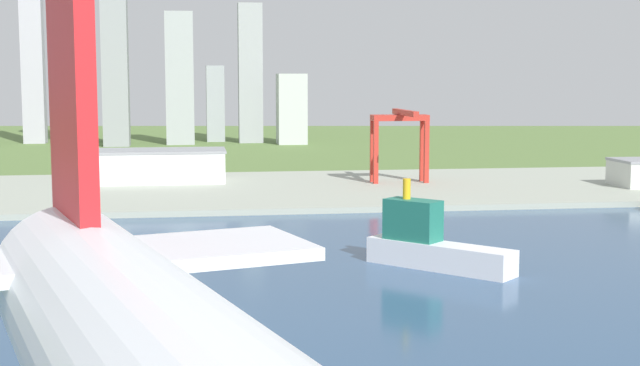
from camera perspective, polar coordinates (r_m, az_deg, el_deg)
ground_plane at (r=229.63m, az=-4.30°, el=-6.66°), size 2400.00×2400.00×0.00m
water_bay at (r=171.95m, az=-2.90°, el=-11.22°), size 840.00×360.00×0.15m
industrial_pier at (r=416.45m, az=-6.10°, el=-0.49°), size 840.00×140.00×2.50m
ferry_boat at (r=252.79m, az=7.05°, el=-3.86°), size 36.41×37.90×24.49m
port_crane_red at (r=434.25m, az=5.13°, el=3.44°), size 27.32×42.94×35.51m
warehouse_main at (r=445.18m, az=-10.34°, el=1.09°), size 67.17×30.94×15.78m
distant_skyline at (r=743.99m, az=-12.23°, el=7.13°), size 263.88×76.07×150.61m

